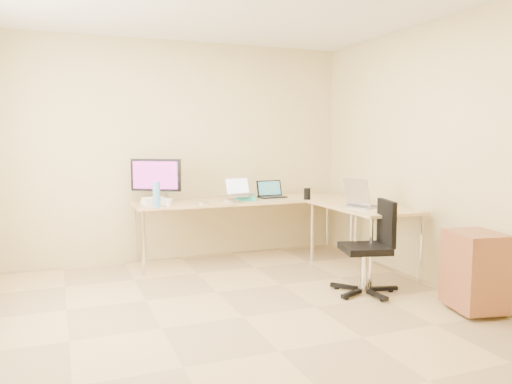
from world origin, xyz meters
name	(u,v)px	position (x,y,z in m)	size (l,w,h in m)	color
floor	(243,317)	(0.00, 0.00, 0.00)	(4.50, 4.50, 0.00)	tan
wall_back	(178,151)	(0.00, 2.25, 1.30)	(4.50, 4.50, 0.00)	#CBB47F
wall_front	(445,182)	(0.00, -2.25, 1.30)	(4.50, 4.50, 0.00)	#CBB47F
wall_right	(451,155)	(2.10, 0.00, 1.30)	(4.50, 4.50, 0.00)	#CBB47F
desk_main	(247,229)	(0.72, 1.85, 0.36)	(2.65, 0.70, 0.73)	tan
desk_return	(362,239)	(1.70, 0.85, 0.36)	(0.70, 1.30, 0.73)	tan
monitor	(156,181)	(-0.33, 1.95, 0.98)	(0.58, 0.19, 0.50)	black
book_stack	(246,197)	(0.72, 1.83, 0.76)	(0.24, 0.33, 0.06)	teal
laptop_center	(241,187)	(0.61, 1.74, 0.89)	(0.33, 0.25, 0.21)	silver
laptop_black	(272,189)	(1.08, 1.90, 0.83)	(0.33, 0.24, 0.21)	black
keyboard	(240,200)	(0.62, 1.78, 0.74)	(0.38, 0.11, 0.02)	beige
mouse	(252,199)	(0.74, 1.71, 0.75)	(0.11, 0.07, 0.04)	silver
mug	(168,203)	(-0.28, 1.55, 0.77)	(0.09, 0.09, 0.09)	white
cd_stack	(204,203)	(0.13, 1.61, 0.75)	(0.13, 0.13, 0.03)	silver
water_bottle	(157,194)	(-0.40, 1.55, 0.87)	(0.08, 0.08, 0.27)	#5492CA
papers	(150,202)	(-0.40, 1.97, 0.73)	(0.22, 0.32, 0.01)	silver
white_box	(153,201)	(-0.40, 1.76, 0.77)	(0.22, 0.16, 0.08)	white
desk_fan	(166,188)	(-0.20, 2.05, 0.88)	(0.23, 0.23, 0.29)	silver
black_cup	(307,194)	(1.38, 1.55, 0.80)	(0.08, 0.08, 0.14)	black
laptop_return	(363,196)	(1.62, 0.73, 0.86)	(0.30, 0.38, 0.25)	#A8A8AC
office_chair	(365,241)	(1.29, 0.19, 0.50)	(0.54, 0.54, 0.89)	black
cabinet	(475,270)	(1.85, -0.60, 0.36)	(0.38, 0.47, 0.65)	#A45425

